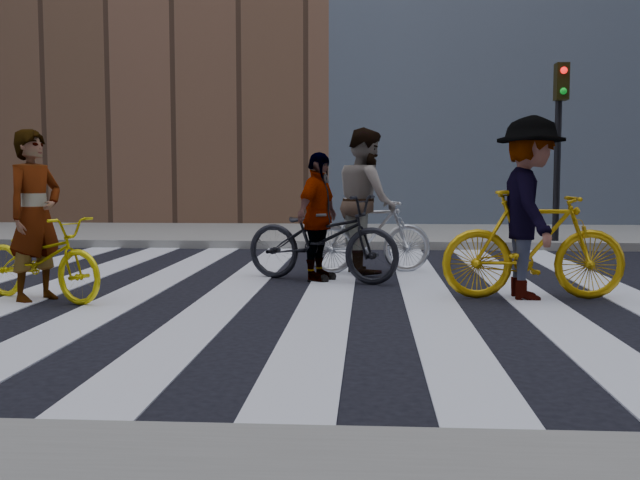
# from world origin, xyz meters

# --- Properties ---
(ground) EXTENTS (100.00, 100.00, 0.00)m
(ground) POSITION_xyz_m (0.00, 0.00, 0.00)
(ground) COLOR black
(ground) RESTS_ON ground
(sidewalk_far) EXTENTS (100.00, 5.00, 0.15)m
(sidewalk_far) POSITION_xyz_m (0.00, 7.50, 0.07)
(sidewalk_far) COLOR gray
(sidewalk_far) RESTS_ON ground
(zebra_crosswalk) EXTENTS (8.25, 10.00, 0.01)m
(zebra_crosswalk) POSITION_xyz_m (0.00, 0.00, 0.01)
(zebra_crosswalk) COLOR silver
(zebra_crosswalk) RESTS_ON ground
(traffic_signal) EXTENTS (0.22, 0.42, 3.33)m
(traffic_signal) POSITION_xyz_m (4.40, 5.32, 2.28)
(traffic_signal) COLOR black
(traffic_signal) RESTS_ON ground
(bike_yellow_left) EXTENTS (1.81, 1.26, 0.90)m
(bike_yellow_left) POSITION_xyz_m (-2.50, -0.75, 0.45)
(bike_yellow_left) COLOR yellow
(bike_yellow_left) RESTS_ON ground
(bike_silver_mid) EXTENTS (1.80, 0.90, 1.04)m
(bike_silver_mid) POSITION_xyz_m (1.01, 1.76, 0.52)
(bike_silver_mid) COLOR #B7BBC2
(bike_silver_mid) RESTS_ON ground
(bike_yellow_right) EXTENTS (1.97, 0.58, 1.18)m
(bike_yellow_right) POSITION_xyz_m (2.78, -0.29, 0.59)
(bike_yellow_right) COLOR #C6940B
(bike_yellow_right) RESTS_ON ground
(bike_dark_rear) EXTENTS (2.21, 1.46, 1.10)m
(bike_dark_rear) POSITION_xyz_m (0.40, 0.94, 0.55)
(bike_dark_rear) COLOR black
(bike_dark_rear) RESTS_ON ground
(rider_left) EXTENTS (0.68, 0.79, 1.83)m
(rider_left) POSITION_xyz_m (-2.55, -0.75, 0.91)
(rider_left) COLOR slate
(rider_left) RESTS_ON ground
(rider_mid) EXTENTS (0.96, 1.12, 1.98)m
(rider_mid) POSITION_xyz_m (0.96, 1.76, 0.99)
(rider_mid) COLOR slate
(rider_mid) RESTS_ON ground
(rider_right) EXTENTS (0.75, 1.28, 1.97)m
(rider_right) POSITION_xyz_m (2.73, -0.29, 0.99)
(rider_right) COLOR slate
(rider_right) RESTS_ON ground
(rider_rear) EXTENTS (0.73, 1.04, 1.63)m
(rider_rear) POSITION_xyz_m (0.35, 0.94, 0.82)
(rider_rear) COLOR slate
(rider_rear) RESTS_ON ground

